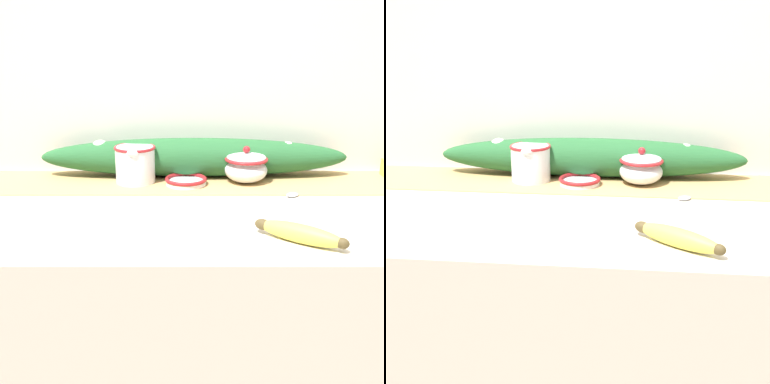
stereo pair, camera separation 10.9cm
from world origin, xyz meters
The scene contains 9 objects.
countertop centered at (0.00, 0.00, 0.46)m, with size 1.50×0.64×0.91m, color beige.
back_wall centered at (0.00, 0.34, 1.20)m, with size 2.30×0.04×2.40m, color silver.
table_runner centered at (0.00, 0.19, 0.91)m, with size 1.38×0.24×0.00m, color tan.
cream_pitcher centered at (-0.16, 0.20, 0.97)m, with size 0.11×0.13×0.10m.
sugar_bowl centered at (0.14, 0.19, 0.96)m, with size 0.12×0.12×0.10m.
small_dish centered at (-0.02, 0.17, 0.93)m, with size 0.11×0.11×0.02m.
banana centered at (0.21, -0.22, 0.93)m, with size 0.17×0.14×0.04m.
spoon centered at (0.24, 0.06, 0.92)m, with size 0.16×0.11×0.01m.
poinsettia_garland centered at (0.00, 0.26, 0.97)m, with size 0.88×0.12×0.11m.
Camera 2 is at (0.10, -1.08, 1.30)m, focal length 45.00 mm.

